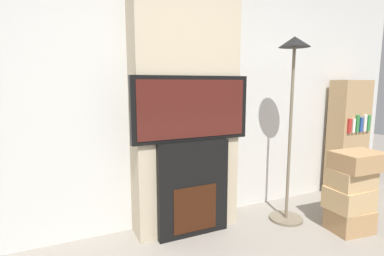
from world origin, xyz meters
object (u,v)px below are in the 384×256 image
Objects in this scene: fireplace at (192,188)px; television at (192,109)px; floor_lamp at (292,93)px; bookshelf at (348,138)px; box_stack at (352,190)px.

television is at bearing -90.00° from fireplace.
floor_lamp is 1.28× the size of bookshelf.
fireplace is 2.24m from bookshelf.
bookshelf is (2.22, 0.13, -0.46)m from television.
television is 1.44× the size of box_stack.
floor_lamp is 1.08m from box_stack.
box_stack is at bearing -22.71° from fireplace.
box_stack is (1.40, -0.59, -0.04)m from fireplace.
bookshelf reaches higher than box_stack.
television is (0.00, -0.00, 0.74)m from fireplace.
television reaches higher than fireplace.
floor_lamp is (1.00, -0.15, 0.13)m from television.
box_stack is 1.13m from bookshelf.
television is 0.77× the size of bookshelf.
television is at bearing 171.34° from floor_lamp.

